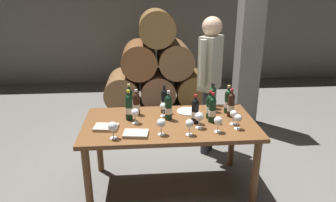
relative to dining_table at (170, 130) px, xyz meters
name	(u,v)px	position (x,y,z in m)	size (l,w,h in m)	color
ground_plane	(170,187)	(0.00, 0.00, -0.67)	(14.00, 14.00, 0.00)	#66635E
cellar_back_wall	(153,19)	(0.00, 4.20, 0.73)	(10.00, 0.24, 2.80)	slate
barrel_stack	(157,69)	(0.00, 2.60, -0.01)	(1.86, 0.90, 1.69)	brown
stone_pillar	(249,41)	(1.30, 1.60, 0.63)	(0.32, 0.32, 2.60)	slate
dining_table	(170,130)	(0.00, 0.00, 0.00)	(1.70, 0.90, 0.76)	brown
wine_bottle_0	(164,101)	(-0.03, 0.26, 0.22)	(0.07, 0.07, 0.30)	black
wine_bottle_1	(136,104)	(-0.33, 0.23, 0.21)	(0.07, 0.07, 0.27)	black
wine_bottle_2	(228,101)	(0.63, 0.20, 0.22)	(0.07, 0.07, 0.30)	#19381E
wine_bottle_3	(210,106)	(0.41, 0.07, 0.22)	(0.07, 0.07, 0.29)	black
wine_bottle_4	(212,109)	(0.42, -0.03, 0.22)	(0.07, 0.07, 0.31)	black
wine_bottle_5	(168,107)	(-0.01, 0.07, 0.22)	(0.07, 0.07, 0.30)	black
wine_bottle_6	(129,107)	(-0.40, 0.10, 0.23)	(0.07, 0.07, 0.31)	black
wine_bottle_7	(129,100)	(-0.40, 0.32, 0.22)	(0.07, 0.07, 0.31)	black
wine_bottle_8	(212,99)	(0.47, 0.26, 0.23)	(0.07, 0.07, 0.31)	#19381E
wine_bottle_9	(213,97)	(0.51, 0.35, 0.21)	(0.07, 0.07, 0.28)	#19381E
wine_bottle_10	(195,111)	(0.25, -0.04, 0.22)	(0.07, 0.07, 0.29)	black
wine_bottle_11	(231,105)	(0.64, 0.10, 0.22)	(0.07, 0.07, 0.30)	black
wine_glass_0	(218,121)	(0.42, -0.26, 0.20)	(0.08, 0.08, 0.15)	white
wine_glass_1	(113,127)	(-0.53, -0.32, 0.20)	(0.08, 0.08, 0.16)	white
wine_glass_2	(135,113)	(-0.34, 0.00, 0.20)	(0.08, 0.08, 0.15)	white
wine_glass_3	(163,107)	(-0.05, 0.16, 0.19)	(0.07, 0.07, 0.14)	white
wine_glass_4	(189,124)	(0.15, -0.30, 0.20)	(0.08, 0.08, 0.15)	white
wine_glass_5	(199,117)	(0.26, -0.16, 0.20)	(0.08, 0.08, 0.16)	white
wine_glass_6	(234,114)	(0.61, -0.10, 0.19)	(0.07, 0.07, 0.14)	white
wine_glass_7	(161,123)	(-0.10, -0.28, 0.20)	(0.08, 0.08, 0.16)	white
wine_glass_8	(238,119)	(0.62, -0.21, 0.20)	(0.07, 0.07, 0.15)	white
tasting_notebook	(106,127)	(-0.61, -0.11, 0.11)	(0.22, 0.16, 0.03)	#B2A893
leather_ledger	(136,134)	(-0.33, -0.27, 0.11)	(0.22, 0.16, 0.03)	#B2A893
serving_plate	(188,111)	(0.22, 0.25, 0.10)	(0.24, 0.24, 0.01)	white
sommelier_presenting	(210,74)	(0.55, 0.75, 0.37)	(0.33, 0.41, 1.72)	#383842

